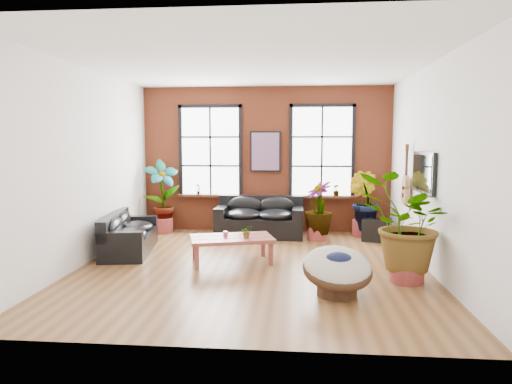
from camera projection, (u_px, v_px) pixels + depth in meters
The scene contains 19 objects.
room at pixel (254, 167), 8.00m from camera, with size 6.04×6.54×3.54m.
sofa_back at pixel (260, 218), 10.60m from camera, with size 2.01×1.00×0.92m.
sofa_left at pixel (127, 235), 9.04m from camera, with size 1.12×2.05×0.77m.
coffee_table at pixel (232, 240), 8.24m from camera, with size 1.64×1.21×0.57m.
papasan_chair at pixel (337, 269), 6.47m from camera, with size 1.13×1.14×0.74m.
poster at pixel (265, 152), 10.98m from camera, with size 0.74×0.06×0.98m.
tv_wall_unit at pixel (418, 178), 8.21m from camera, with size 0.13×1.86×1.20m.
media_box at pixel (377, 230), 10.09m from camera, with size 0.70×0.64×0.49m.
pot_back_left at pixel (163, 225), 10.98m from camera, with size 0.62×0.62×0.36m.
pot_back_right at pixel (364, 228), 10.58m from camera, with size 0.68×0.68×0.38m.
pot_right_wall at pixel (407, 270), 7.12m from camera, with size 0.66×0.66×0.39m.
pot_mid at pixel (317, 233), 10.17m from camera, with size 0.57×0.57×0.32m.
floor_plant_back_left at pixel (162, 193), 10.93m from camera, with size 0.86×0.58×1.62m, color #294612.
floor_plant_back_right at pixel (363, 201), 10.48m from camera, with size 0.75×0.60×1.36m, color #294612.
floor_plant_right_wall at pixel (405, 223), 7.06m from camera, with size 1.38×1.19×1.53m, color #294612.
floor_plant_mid at pixel (318, 208), 10.13m from camera, with size 0.66×0.66×1.18m, color #294612.
table_plant at pixel (247, 232), 8.13m from camera, with size 0.20×0.18×0.22m, color #294612.
sill_plant_left at pixel (198, 189), 11.18m from camera, with size 0.14×0.10×0.27m, color #294612.
sill_plant_right at pixel (336, 190), 10.88m from camera, with size 0.15×0.15×0.27m, color #294612.
Camera 1 is at (0.75, -7.82, 2.18)m, focal length 32.00 mm.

